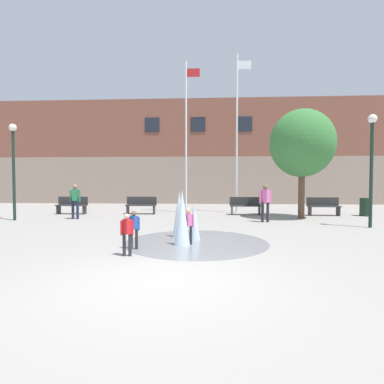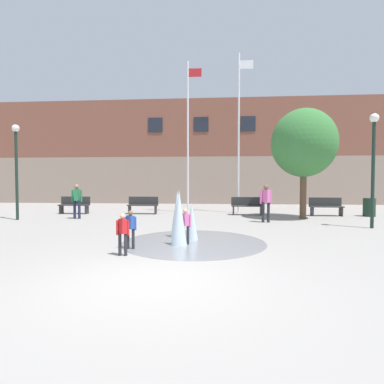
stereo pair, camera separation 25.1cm
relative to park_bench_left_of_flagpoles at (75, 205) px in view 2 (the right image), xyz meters
The scene contains 18 objects.
ground_plane 12.10m from the park_bench_left_of_flagpoles, 57.96° to the right, with size 100.00×100.00×0.00m, color gray.
library_building 12.69m from the park_bench_left_of_flagpoles, 58.26° to the left, with size 36.00×6.05×8.00m.
splash_fountain 9.46m from the park_bench_left_of_flagpoles, 46.16° to the right, with size 4.07×4.07×1.51m.
park_bench_left_of_flagpoles is the anchor object (origin of this frame).
park_bench_under_left_flagpole 3.66m from the park_bench_left_of_flagpoles, ahead, with size 1.60×0.44×0.91m.
park_bench_center 9.12m from the park_bench_left_of_flagpoles, ahead, with size 1.60×0.44×0.91m.
park_bench_far_right 13.01m from the park_bench_left_of_flagpoles, ahead, with size 1.60×0.44×0.91m.
adult_in_red 2.39m from the park_bench_left_of_flagpoles, 61.61° to the right, with size 0.50×0.38×1.59m.
child_in_fountain 10.14m from the park_bench_left_of_flagpoles, 58.27° to the right, with size 0.31×0.24×0.99m.
child_with_pink_shirt 9.54m from the park_bench_left_of_flagpoles, 56.13° to the right, with size 0.31×0.23×0.99m.
child_running 9.88m from the park_bench_left_of_flagpoles, 47.59° to the right, with size 0.31×0.24×0.99m.
adult_watching 9.98m from the park_bench_left_of_flagpoles, 15.46° to the right, with size 0.50×0.39×1.59m.
flagpole_left 7.24m from the park_bench_left_of_flagpoles, 10.14° to the left, with size 0.80×0.10×8.27m.
flagpole_right 9.74m from the park_bench_left_of_flagpoles, ahead, with size 0.80×0.10×8.62m.
lamp_post_left_lane 3.75m from the park_bench_left_of_flagpoles, 117.23° to the right, with size 0.32×0.32×4.25m.
lamp_post_right_lane 14.00m from the park_bench_left_of_flagpoles, 16.53° to the right, with size 0.32×0.32×4.20m.
trash_can 15.04m from the park_bench_left_of_flagpoles, ahead, with size 0.56×0.56×0.90m, color #193323.
street_tree_near_building 11.98m from the park_bench_left_of_flagpoles, ahead, with size 2.94×2.94×5.05m.
Camera 2 is at (1.05, -5.13, 1.73)m, focal length 28.00 mm.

